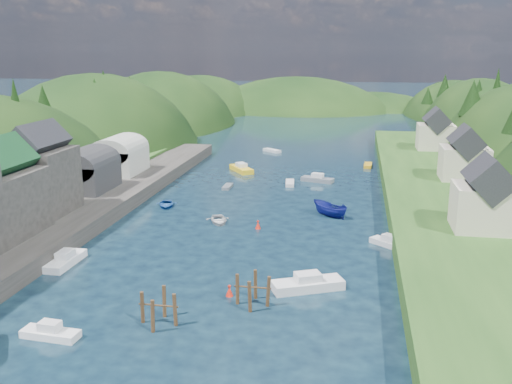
% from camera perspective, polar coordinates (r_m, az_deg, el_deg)
% --- Properties ---
extents(ground, '(600.00, 600.00, 0.00)m').
position_cam_1_polar(ground, '(95.83, 2.31, 0.86)').
color(ground, black).
rests_on(ground, ground).
extents(hillside_left, '(44.00, 245.56, 52.00)m').
position_cam_1_polar(hillside_left, '(134.18, -15.58, 0.70)').
color(hillside_left, black).
rests_on(hillside_left, ground).
extents(far_hills, '(103.00, 68.00, 44.00)m').
position_cam_1_polar(far_hills, '(219.19, 7.07, 5.47)').
color(far_hills, black).
rests_on(far_hills, ground).
extents(hill_trees, '(90.90, 148.89, 12.63)m').
position_cam_1_polar(hill_trees, '(107.90, 3.52, 8.40)').
color(hill_trees, black).
rests_on(hill_trees, ground).
extents(quay_left, '(12.00, 110.00, 2.00)m').
position_cam_1_polar(quay_left, '(75.34, -19.43, -2.90)').
color(quay_left, '#2D2B28').
rests_on(quay_left, ground).
extents(terrace_left_grass, '(12.00, 110.00, 2.50)m').
position_cam_1_polar(terrace_left_grass, '(78.91, -23.89, -2.37)').
color(terrace_left_grass, '#234719').
rests_on(terrace_left_grass, ground).
extents(boat_sheds, '(7.00, 21.00, 7.50)m').
position_cam_1_polar(boat_sheds, '(91.63, -14.99, 3.14)').
color(boat_sheds, '#2D2D30').
rests_on(boat_sheds, quay_left).
extents(terrace_right, '(16.00, 120.00, 2.40)m').
position_cam_1_polar(terrace_right, '(85.91, 18.12, -0.60)').
color(terrace_right, '#234719').
rests_on(terrace_right, ground).
extents(right_bank_cottages, '(9.00, 59.24, 8.41)m').
position_cam_1_polar(right_bank_cottages, '(93.46, 19.49, 3.37)').
color(right_bank_cottages, beige).
rests_on(right_bank_cottages, terrace_right).
extents(piling_cluster_near, '(3.37, 3.13, 3.38)m').
position_cam_1_polar(piling_cluster_near, '(48.41, -9.70, -11.70)').
color(piling_cluster_near, '#382314').
rests_on(piling_cluster_near, ground).
extents(piling_cluster_far, '(3.30, 3.07, 3.42)m').
position_cam_1_polar(piling_cluster_far, '(50.98, -0.33, -10.07)').
color(piling_cluster_far, '#382314').
rests_on(piling_cluster_far, ground).
extents(channel_buoy_near, '(0.70, 0.70, 1.10)m').
position_cam_1_polar(channel_buoy_near, '(53.04, -2.67, -9.87)').
color(channel_buoy_near, red).
rests_on(channel_buoy_near, ground).
extents(channel_buoy_far, '(0.70, 0.70, 1.10)m').
position_cam_1_polar(channel_buoy_far, '(71.83, 0.20, -3.31)').
color(channel_buoy_far, red).
rests_on(channel_buoy_far, ground).
extents(moored_boats, '(37.10, 101.70, 2.14)m').
position_cam_1_polar(moored_boats, '(68.27, -2.59, -4.16)').
color(moored_boats, gold).
rests_on(moored_boats, ground).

